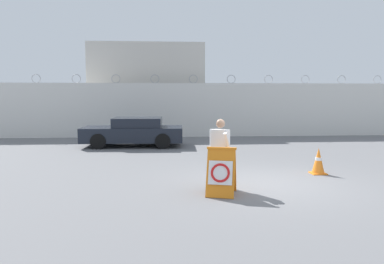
# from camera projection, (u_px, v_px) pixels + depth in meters

# --- Properties ---
(ground_plane) EXTENTS (90.00, 90.00, 0.00)m
(ground_plane) POSITION_uv_depth(u_px,v_px,m) (267.00, 184.00, 9.52)
(ground_plane) COLOR slate
(perimeter_wall) EXTENTS (36.00, 0.30, 3.36)m
(perimeter_wall) POSITION_uv_depth(u_px,v_px,m) (212.00, 110.00, 20.44)
(perimeter_wall) COLOR silver
(perimeter_wall) RESTS_ON ground_plane
(building_block) EXTENTS (6.82, 5.81, 5.32)m
(building_block) POSITION_uv_depth(u_px,v_px,m) (148.00, 89.00, 24.46)
(building_block) COLOR beige
(building_block) RESTS_ON ground_plane
(barricade_sign) EXTENTS (0.81, 0.90, 1.08)m
(barricade_sign) POSITION_uv_depth(u_px,v_px,m) (221.00, 171.00, 8.41)
(barricade_sign) COLOR orange
(barricade_sign) RESTS_ON ground_plane
(security_guard) EXTENTS (0.52, 0.61, 1.66)m
(security_guard) POSITION_uv_depth(u_px,v_px,m) (220.00, 150.00, 9.14)
(security_guard) COLOR #232838
(security_guard) RESTS_ON ground_plane
(traffic_cone_near) EXTENTS (0.42, 0.42, 0.75)m
(traffic_cone_near) POSITION_uv_depth(u_px,v_px,m) (318.00, 161.00, 10.68)
(traffic_cone_near) COLOR orange
(traffic_cone_near) RESTS_ON ground_plane
(parked_car_front_coupe) EXTENTS (4.40, 2.12, 1.27)m
(parked_car_front_coupe) POSITION_uv_depth(u_px,v_px,m) (134.00, 132.00, 16.53)
(parked_car_front_coupe) COLOR black
(parked_car_front_coupe) RESTS_ON ground_plane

